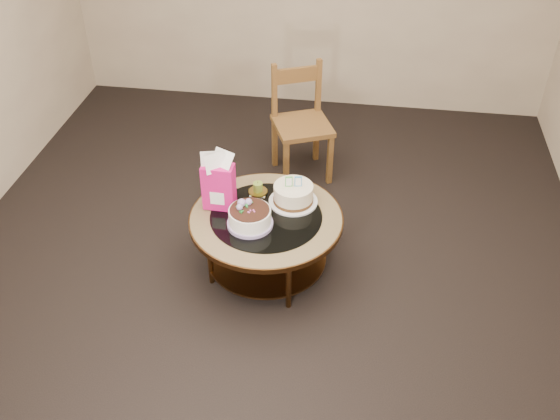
# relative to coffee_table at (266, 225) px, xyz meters

# --- Properties ---
(ground) EXTENTS (5.00, 5.00, 0.00)m
(ground) POSITION_rel_coffee_table_xyz_m (-0.00, 0.00, -0.38)
(ground) COLOR black
(ground) RESTS_ON ground
(room_walls) EXTENTS (4.52, 5.02, 2.61)m
(room_walls) POSITION_rel_coffee_table_xyz_m (-0.00, 0.00, 1.16)
(room_walls) COLOR #BBA98D
(room_walls) RESTS_ON ground
(coffee_table) EXTENTS (1.02, 1.02, 0.46)m
(coffee_table) POSITION_rel_coffee_table_xyz_m (0.00, 0.00, 0.00)
(coffee_table) COLOR #553418
(coffee_table) RESTS_ON ground
(decorated_cake) EXTENTS (0.30, 0.30, 0.17)m
(decorated_cake) POSITION_rel_coffee_table_xyz_m (-0.09, -0.11, 0.14)
(decorated_cake) COLOR #9E88C0
(decorated_cake) RESTS_ON coffee_table
(cream_cake) EXTENTS (0.33, 0.33, 0.21)m
(cream_cake) POSITION_rel_coffee_table_xyz_m (0.16, 0.18, 0.15)
(cream_cake) COLOR white
(cream_cake) RESTS_ON coffee_table
(gift_bag) EXTENTS (0.21, 0.16, 0.42)m
(gift_bag) POSITION_rel_coffee_table_xyz_m (-0.32, 0.06, 0.29)
(gift_bag) COLOR #F11674
(gift_bag) RESTS_ON coffee_table
(pillar_candle) EXTENTS (0.13, 0.13, 0.10)m
(pillar_candle) POSITION_rel_coffee_table_xyz_m (-0.10, 0.24, 0.11)
(pillar_candle) COLOR #D6B758
(pillar_candle) RESTS_ON coffee_table
(dining_chair) EXTENTS (0.57, 0.57, 0.93)m
(dining_chair) POSITION_rel_coffee_table_xyz_m (0.08, 1.23, 0.09)
(dining_chair) COLOR brown
(dining_chair) RESTS_ON ground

